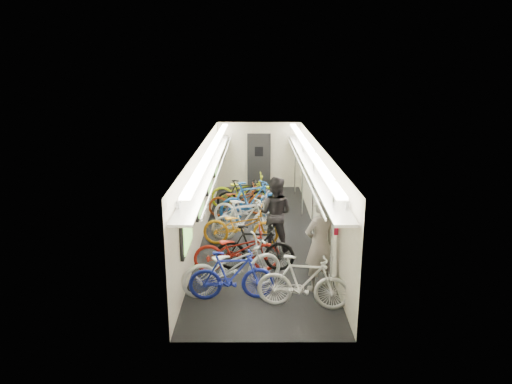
{
  "coord_description": "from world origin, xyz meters",
  "views": [
    {
      "loc": [
        -0.12,
        -11.44,
        4.25
      ],
      "look_at": [
        -0.11,
        0.01,
        1.15
      ],
      "focal_mm": 32.0,
      "sensor_mm": 36.0,
      "label": 1
    }
  ],
  "objects_px": {
    "bicycle_1": "(232,275)",
    "passenger_near": "(320,244)",
    "passenger_mid": "(275,213)",
    "backpack": "(336,225)",
    "bicycle_0": "(232,266)"
  },
  "relations": [
    {
      "from": "bicycle_0",
      "to": "bicycle_1",
      "type": "xyz_separation_m",
      "value": [
        0.0,
        -0.34,
        -0.05
      ]
    },
    {
      "from": "bicycle_1",
      "to": "passenger_mid",
      "type": "relative_size",
      "value": 0.91
    },
    {
      "from": "passenger_near",
      "to": "backpack",
      "type": "distance_m",
      "value": 0.51
    },
    {
      "from": "bicycle_0",
      "to": "passenger_mid",
      "type": "bearing_deg",
      "value": -45.21
    },
    {
      "from": "backpack",
      "to": "passenger_mid",
      "type": "bearing_deg",
      "value": 119.15
    },
    {
      "from": "bicycle_0",
      "to": "backpack",
      "type": "height_order",
      "value": "backpack"
    },
    {
      "from": "passenger_near",
      "to": "passenger_mid",
      "type": "bearing_deg",
      "value": -97.99
    },
    {
      "from": "passenger_mid",
      "to": "backpack",
      "type": "xyz_separation_m",
      "value": [
        1.12,
        -1.95,
        0.38
      ]
    },
    {
      "from": "bicycle_1",
      "to": "passenger_near",
      "type": "bearing_deg",
      "value": -79.49
    },
    {
      "from": "passenger_near",
      "to": "bicycle_0",
      "type": "bearing_deg",
      "value": -25.23
    },
    {
      "from": "passenger_near",
      "to": "passenger_mid",
      "type": "relative_size",
      "value": 1.06
    },
    {
      "from": "bicycle_0",
      "to": "passenger_near",
      "type": "height_order",
      "value": "passenger_near"
    },
    {
      "from": "passenger_mid",
      "to": "passenger_near",
      "type": "bearing_deg",
      "value": 129.17
    },
    {
      "from": "bicycle_1",
      "to": "backpack",
      "type": "height_order",
      "value": "backpack"
    },
    {
      "from": "bicycle_1",
      "to": "passenger_near",
      "type": "height_order",
      "value": "passenger_near"
    }
  ]
}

